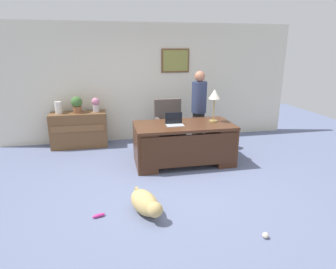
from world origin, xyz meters
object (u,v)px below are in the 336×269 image
object	(u,v)px
vase_empty	(58,108)
dog_toy_bone	(99,215)
laptop	(174,122)
armchair	(169,127)
potted_plant	(77,104)
dog_toy_ball	(265,235)
credenza	(79,130)
desk_lamp	(214,96)
dog_lying	(146,203)
vase_with_flowers	(96,104)
person_standing	(199,109)
desk	(184,142)

from	to	relation	value
vase_empty	dog_toy_bone	size ratio (longest dim) A/B	1.51
laptop	dog_toy_bone	distance (m)	2.24
armchair	dog_toy_bone	xyz separation A→B (m)	(-1.48, -2.56, -0.46)
potted_plant	dog_toy_ball	xyz separation A→B (m)	(2.40, -3.88, -0.94)
laptop	credenza	bearing A→B (deg)	141.53
dog_toy_bone	desk_lamp	bearing A→B (deg)	37.56
potted_plant	credenza	bearing A→B (deg)	-38.11
armchair	vase_empty	distance (m)	2.43
dog_lying	dog_toy_ball	world-z (taller)	dog_lying
dog_lying	laptop	world-z (taller)	laptop
credenza	laptop	size ratio (longest dim) A/B	3.78
credenza	armchair	distance (m)	2.02
armchair	vase_with_flowers	world-z (taller)	vase_with_flowers
credenza	dog_toy_ball	bearing A→B (deg)	-58.28
desk_lamp	vase_empty	bearing A→B (deg)	155.80
person_standing	vase_with_flowers	xyz separation A→B (m)	(-2.18, 0.65, 0.08)
armchair	laptop	world-z (taller)	armchair
laptop	vase_empty	xyz separation A→B (m)	(-2.24, 1.47, 0.07)
desk_lamp	vase_with_flowers	size ratio (longest dim) A/B	1.95
person_standing	vase_empty	distance (m)	3.04
dog_toy_ball	dog_toy_bone	xyz separation A→B (m)	(-1.92, 0.84, -0.01)
potted_plant	vase_empty	bearing A→B (deg)	180.00
person_standing	dog_toy_ball	world-z (taller)	person_standing
credenza	laptop	distance (m)	2.40
vase_with_flowers	vase_empty	distance (m)	0.79
dog_lying	vase_empty	distance (m)	3.50
dog_toy_bone	desk	bearing A→B (deg)	45.09
credenza	dog_toy_bone	xyz separation A→B (m)	(0.47, -3.03, -0.36)
vase_empty	dog_toy_ball	distance (m)	4.86
laptop	armchair	bearing A→B (deg)	83.86
armchair	potted_plant	size ratio (longest dim) A/B	2.97
armchair	person_standing	xyz separation A→B (m)	(0.62, -0.17, 0.39)
dog_lying	desk_lamp	xyz separation A→B (m)	(1.55, 1.71, 1.11)
dog_lying	vase_with_flowers	xyz separation A→B (m)	(-0.70, 3.08, 0.80)
desk	person_standing	bearing A→B (deg)	56.68
potted_plant	armchair	bearing A→B (deg)	-13.57
person_standing	potted_plant	world-z (taller)	person_standing
dog_lying	dog_toy_bone	distance (m)	0.64
desk	dog_toy_ball	xyz separation A→B (m)	(0.36, -2.42, -0.39)
vase_empty	vase_with_flowers	bearing A→B (deg)	-0.00
armchair	dog_toy_ball	bearing A→B (deg)	-82.64
person_standing	dog_lying	size ratio (longest dim) A/B	2.35
credenza	desk_lamp	distance (m)	3.11
dog_lying	vase_empty	size ratio (longest dim) A/B	2.77
dog_lying	vase_with_flowers	size ratio (longest dim) A/B	2.26
laptop	vase_with_flowers	world-z (taller)	vase_with_flowers
credenza	armchair	xyz separation A→B (m)	(1.96, -0.47, 0.09)
dog_toy_bone	credenza	bearing A→B (deg)	98.88
dog_toy_ball	dog_toy_bone	bearing A→B (deg)	156.31
dog_toy_ball	dog_toy_bone	world-z (taller)	dog_toy_ball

